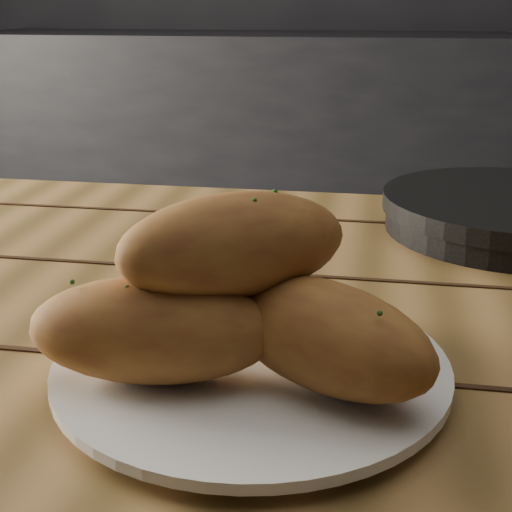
{
  "coord_description": "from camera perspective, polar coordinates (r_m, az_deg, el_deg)",
  "views": [
    {
      "loc": [
        0.19,
        -1.08,
        1.01
      ],
      "look_at": [
        0.11,
        -0.61,
        0.84
      ],
      "focal_mm": 50.0,
      "sensor_mm": 36.0,
      "label": 1
    }
  ],
  "objects": [
    {
      "name": "plate",
      "position": [
        0.53,
        -0.38,
        -9.02
      ],
      "size": [
        0.29,
        0.29,
        0.02
      ],
      "color": "white",
      "rests_on": "table"
    },
    {
      "name": "counter",
      "position": [
        2.84,
        5.91,
        8.18
      ],
      "size": [
        2.8,
        0.6,
        0.9
      ],
      "primitive_type": "cube",
      "color": "black",
      "rests_on": "ground"
    },
    {
      "name": "bread_rolls",
      "position": [
        0.5,
        -1.13,
        -3.33
      ],
      "size": [
        0.29,
        0.24,
        0.12
      ],
      "color": "#A4712D",
      "rests_on": "plate"
    },
    {
      "name": "table",
      "position": [
        0.68,
        17.55,
        -13.51
      ],
      "size": [
        1.4,
        0.88,
        0.75
      ],
      "color": "olive",
      "rests_on": "ground"
    }
  ]
}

